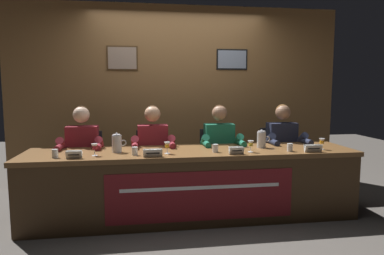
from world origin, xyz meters
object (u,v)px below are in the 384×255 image
juice_glass_center_left (167,146)px  juice_glass_center_right (251,144)px  chair_center_left (153,167)px  water_pitcher_left_side (117,143)px  nameplate_far_left (74,154)px  water_pitcher_right_side (262,139)px  juice_glass_far_right (322,142)px  chair_far_left (85,170)px  nameplate_center_left (153,153)px  juice_glass_far_left (94,147)px  nameplate_center_right (236,150)px  water_cup_far_right (290,148)px  panelist_center_right (220,147)px  nameplate_far_right (313,148)px  water_cup_center_left (135,152)px  panelist_far_right (284,145)px  water_cup_far_left (55,154)px  chair_far_right (277,163)px  conference_table (194,173)px  panelist_far_left (82,150)px  chair_center_right (217,165)px  panelist_center_left (153,148)px  water_cup_center_right (215,149)px

juice_glass_center_left → juice_glass_center_right: bearing=-2.9°
chair_center_left → water_pitcher_left_side: water_pitcher_left_side is taller
nameplate_far_left → water_pitcher_right_side: 2.04m
juice_glass_far_right → water_pitcher_right_side: (-0.62, 0.21, 0.01)m
chair_far_left → nameplate_center_left: chair_far_left is taller
juice_glass_far_left → nameplate_center_right: bearing=-5.3°
juice_glass_far_right → water_cup_far_right: size_ratio=1.46×
panelist_center_right → nameplate_far_right: bearing=-39.1°
water_cup_center_left → water_pitcher_left_side: bearing=134.2°
nameplate_center_right → chair_center_left: bearing=132.9°
nameplate_far_right → panelist_far_right: bearing=92.2°
chair_center_left → water_cup_far_left: bearing=-140.6°
nameplate_far_right → water_pitcher_left_side: size_ratio=0.91×
nameplate_far_right → nameplate_center_left: bearing=-179.7°
juice_glass_far_left → water_pitcher_left_side: water_pitcher_left_side is taller
chair_center_left → panelist_center_right: panelist_center_right is taller
juice_glass_center_left → water_pitcher_right_side: (1.10, 0.21, 0.01)m
chair_far_right → water_pitcher_right_side: size_ratio=4.25×
juice_glass_far_left → nameplate_center_right: size_ratio=0.81×
nameplate_center_right → juice_glass_center_right: bearing=26.7°
water_cup_far_left → juice_glass_center_right: (1.99, 0.00, 0.05)m
chair_far_right → chair_center_left: bearing=180.0°
conference_table → chair_far_left: bearing=150.5°
panelist_far_left → chair_center_right: (1.65, 0.20, -0.28)m
conference_table → panelist_center_right: (0.41, 0.50, 0.19)m
nameplate_far_left → chair_far_right: chair_far_right is taller
juice_glass_center_left → chair_far_left: bearing=141.5°
juice_glass_far_left → chair_far_right: chair_far_right is taller
chair_far_left → nameplate_far_left: chair_far_left is taller
juice_glass_far_left → water_cup_far_left: 0.38m
panelist_far_left → juice_glass_center_left: size_ratio=9.84×
juice_glass_center_left → water_pitcher_right_side: water_pitcher_right_side is taller
nameplate_far_left → panelist_center_left: panelist_center_left is taller
chair_far_left → water_cup_center_right: bearing=-26.9°
water_cup_center_left → chair_center_right: 1.34m
water_cup_center_right → panelist_center_right: bearing=71.4°
nameplate_center_left → panelist_far_right: size_ratio=0.16×
water_pitcher_right_side → juice_glass_center_right: bearing=-130.0°
chair_center_right → juice_glass_far_left: bearing=-152.1°
panelist_center_left → panelist_far_right: size_ratio=1.00×
chair_far_left → panelist_far_left: (-0.00, -0.20, 0.28)m
panelist_far_right → juice_glass_far_right: size_ratio=9.84×
nameplate_center_left → chair_center_right: bearing=46.5°
juice_glass_center_left → juice_glass_far_right: size_ratio=1.00×
nameplate_center_right → water_cup_far_right: water_cup_far_right is taller
juice_glass_far_left → water_cup_center_right: 1.25m
water_cup_center_left → water_cup_far_right: same height
panelist_far_left → water_cup_center_left: 0.86m
water_cup_center_right → water_cup_far_right: size_ratio=1.00×
conference_table → juice_glass_center_right: size_ratio=28.98×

